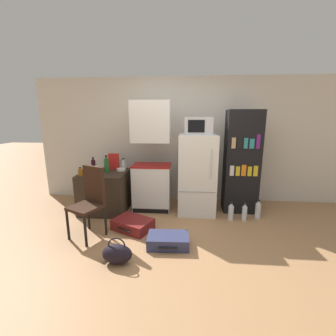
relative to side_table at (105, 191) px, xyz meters
name	(u,v)px	position (x,y,z in m)	size (l,w,h in m)	color
ground_plane	(179,250)	(1.41, -1.21, -0.37)	(24.00, 24.00, 0.00)	#A3754C
wall_back	(192,141)	(1.61, 0.79, 0.88)	(6.40, 0.10, 2.48)	beige
side_table	(105,191)	(0.00, 0.00, 0.00)	(0.81, 0.77, 0.73)	#2D2319
kitchen_hutch	(152,161)	(0.85, 0.15, 0.56)	(0.70, 0.48, 1.99)	silver
refrigerator	(197,174)	(1.68, 0.08, 0.34)	(0.65, 0.64, 1.42)	silver
microwave	(198,126)	(1.68, 0.08, 1.20)	(0.47, 0.36, 0.30)	#B7B7BC
bookshelf	(242,162)	(2.48, 0.20, 0.55)	(0.60, 0.39, 1.84)	black
bottle_milk_white	(96,169)	(-0.13, -0.03, 0.43)	(0.08, 0.08, 0.15)	white
bottle_green_tall	(107,165)	(0.04, 0.04, 0.49)	(0.08, 0.08, 0.31)	#1E6028
bottle_wine_dark	(93,165)	(-0.24, 0.11, 0.47)	(0.08, 0.08, 0.26)	black
bottle_amber_beer	(80,172)	(-0.31, -0.28, 0.43)	(0.08, 0.08, 0.15)	brown
bottle_clear_short	(124,165)	(0.29, 0.29, 0.45)	(0.09, 0.09, 0.21)	silver
bowl	(121,170)	(0.28, 0.14, 0.39)	(0.17, 0.17, 0.05)	silver
cereal_box	(114,161)	(0.10, 0.27, 0.52)	(0.19, 0.07, 0.30)	red
chair	(90,197)	(0.12, -0.89, 0.23)	(0.53, 0.53, 1.03)	black
suitcase_large_flat	(168,240)	(1.26, -1.12, -0.29)	(0.57, 0.38, 0.16)	navy
suitcase_small_flat	(133,224)	(0.68, -0.69, -0.28)	(0.69, 0.61, 0.16)	maroon
handbag	(117,254)	(0.69, -1.53, -0.24)	(0.36, 0.20, 0.33)	black
water_bottle_front	(258,210)	(2.74, -0.12, -0.23)	(0.09, 0.09, 0.33)	silver
water_bottle_middle	(231,212)	(2.26, -0.23, -0.23)	(0.09, 0.09, 0.31)	silver
water_bottle_back	(244,213)	(2.49, -0.23, -0.24)	(0.08, 0.08, 0.31)	silver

